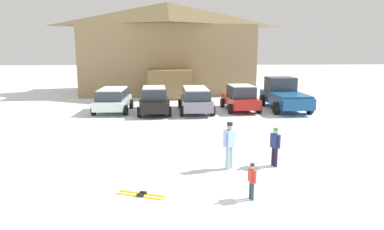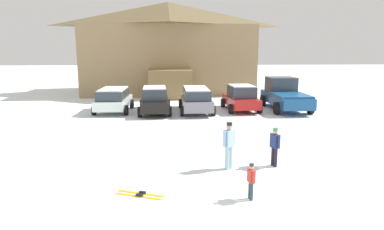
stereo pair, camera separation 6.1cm
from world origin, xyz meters
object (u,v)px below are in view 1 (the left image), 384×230
object	(u,v)px
parked_white_suv	(113,99)
parked_black_sedan	(154,100)
parked_grey_wagon	(196,99)
ski_lodge	(167,47)
skier_adult_in_blue_parka	(229,143)
pair_of_skis	(141,195)
skier_child_in_red_jacket	(252,179)
pickup_truck	(284,95)
parked_red_sedan	(240,98)
skier_teen_in_navy_coat	(275,145)

from	to	relation	value
parked_white_suv	parked_black_sedan	size ratio (longest dim) A/B	0.87
parked_grey_wagon	ski_lodge	bearing A→B (deg)	100.04
parked_black_sedan	skier_adult_in_blue_parka	xyz separation A→B (m)	(3.15, -10.84, 0.09)
ski_lodge	pair_of_skis	world-z (taller)	ski_lodge
parked_white_suv	skier_child_in_red_jacket	bearing A→B (deg)	-66.12
parked_grey_wagon	skier_child_in_red_jacket	xyz separation A→B (m)	(0.67, -13.49, -0.28)
skier_child_in_red_jacket	pair_of_skis	xyz separation A→B (m)	(-3.12, 0.44, -0.57)
parked_grey_wagon	pair_of_skis	distance (m)	13.30
pair_of_skis	pickup_truck	bearing A→B (deg)	57.94
skier_child_in_red_jacket	skier_adult_in_blue_parka	bearing A→B (deg)	95.20
ski_lodge	parked_red_sedan	bearing A→B (deg)	-64.78
parked_red_sedan	pickup_truck	distance (m)	3.11
pair_of_skis	skier_teen_in_navy_coat	bearing A→B (deg)	26.12
parked_black_sedan	parked_red_sedan	bearing A→B (deg)	5.69
parked_white_suv	pickup_truck	distance (m)	11.64
skier_child_in_red_jacket	parked_grey_wagon	bearing A→B (deg)	92.84
skier_teen_in_navy_coat	pair_of_skis	xyz separation A→B (m)	(-4.56, -2.24, -0.77)
parked_white_suv	pair_of_skis	bearing A→B (deg)	-77.35
parked_red_sedan	skier_teen_in_navy_coat	bearing A→B (deg)	-94.92
skier_adult_in_blue_parka	parked_black_sedan	bearing A→B (deg)	106.22
pickup_truck	skier_child_in_red_jacket	world-z (taller)	pickup_truck
parked_grey_wagon	skier_child_in_red_jacket	world-z (taller)	parked_grey_wagon
skier_teen_in_navy_coat	pair_of_skis	distance (m)	5.14
skier_adult_in_blue_parka	pair_of_skis	world-z (taller)	skier_adult_in_blue_parka
parked_black_sedan	parked_white_suv	bearing A→B (deg)	168.96
skier_child_in_red_jacket	pair_of_skis	world-z (taller)	skier_child_in_red_jacket
parked_white_suv	parked_black_sedan	distance (m)	2.81
skier_teen_in_navy_coat	parked_white_suv	bearing A→B (deg)	124.12
parked_black_sedan	parked_red_sedan	size ratio (longest dim) A/B	1.14
ski_lodge	pair_of_skis	distance (m)	24.55
parked_white_suv	parked_red_sedan	bearing A→B (deg)	0.26
skier_adult_in_blue_parka	skier_teen_in_navy_coat	bearing A→B (deg)	6.53
pickup_truck	skier_teen_in_navy_coat	xyz separation A→B (m)	(-4.06, -11.53, -0.20)
parked_white_suv	pickup_truck	bearing A→B (deg)	1.72
skier_teen_in_navy_coat	pair_of_skis	world-z (taller)	skier_teen_in_navy_coat
parked_grey_wagon	parked_red_sedan	bearing A→B (deg)	7.64
pickup_truck	skier_teen_in_navy_coat	size ratio (longest dim) A/B	3.91
parked_grey_wagon	parked_red_sedan	xyz separation A→B (m)	(3.08, 0.41, -0.01)
ski_lodge	parked_white_suv	distance (m)	11.82
pickup_truck	pair_of_skis	bearing A→B (deg)	-122.06
parked_white_suv	parked_grey_wagon	size ratio (longest dim) A/B	0.87
ski_lodge	parked_grey_wagon	xyz separation A→B (m)	(1.97, -11.13, -3.39)
pickup_truck	ski_lodge	bearing A→B (deg)	128.04
skier_teen_in_navy_coat	skier_child_in_red_jacket	bearing A→B (deg)	-118.33
parked_black_sedan	parked_grey_wagon	distance (m)	2.71
ski_lodge	skier_child_in_red_jacket	xyz separation A→B (m)	(2.64, -24.62, -3.67)
parked_white_suv	parked_grey_wagon	xyz separation A→B (m)	(5.46, -0.37, 0.03)
skier_teen_in_navy_coat	pickup_truck	bearing A→B (deg)	70.61
skier_adult_in_blue_parka	skier_child_in_red_jacket	distance (m)	2.52
parked_black_sedan	pickup_truck	size ratio (longest dim) A/B	0.86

